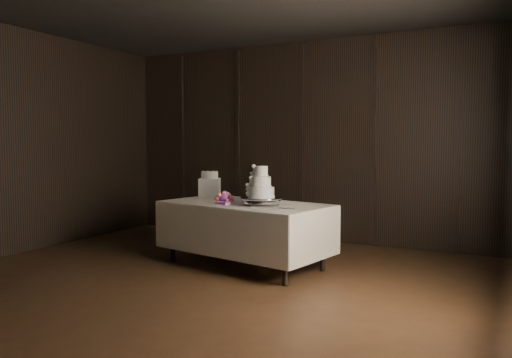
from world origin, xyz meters
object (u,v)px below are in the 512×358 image
object	(u,v)px
bouquet	(224,198)
box_pedestal	(210,188)
wedding_cake	(259,185)
small_cake	(210,175)
display_table	(245,232)
cake_stand	(261,201)

from	to	relation	value
bouquet	box_pedestal	bearing A→B (deg)	137.69
bouquet	box_pedestal	distance (m)	0.66
wedding_cake	bouquet	world-z (taller)	wedding_cake
wedding_cake	small_cake	distance (m)	1.05
display_table	cake_stand	bearing A→B (deg)	-10.53
small_cake	wedding_cake	bearing A→B (deg)	-25.39
box_pedestal	small_cake	world-z (taller)	small_cake
display_table	bouquet	size ratio (longest dim) A/B	5.80
small_cake	cake_stand	bearing A→B (deg)	-24.06
display_table	cake_stand	xyz separation A→B (m)	(0.27, -0.11, 0.39)
wedding_cake	small_cake	xyz separation A→B (m)	(-0.94, 0.45, 0.06)
bouquet	small_cake	distance (m)	0.70
box_pedestal	small_cake	xyz separation A→B (m)	(0.00, 0.00, 0.17)
cake_stand	wedding_cake	world-z (taller)	wedding_cake
bouquet	box_pedestal	xyz separation A→B (m)	(-0.49, 0.44, 0.07)
display_table	box_pedestal	world-z (taller)	box_pedestal
wedding_cake	box_pedestal	xyz separation A→B (m)	(-0.94, 0.45, -0.11)
display_table	small_cake	distance (m)	1.00
cake_stand	bouquet	xyz separation A→B (m)	(-0.48, -0.01, 0.01)
bouquet	small_cake	size ratio (longest dim) A/B	1.69
cake_stand	bouquet	bearing A→B (deg)	-178.83
box_pedestal	bouquet	bearing A→B (deg)	-42.31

